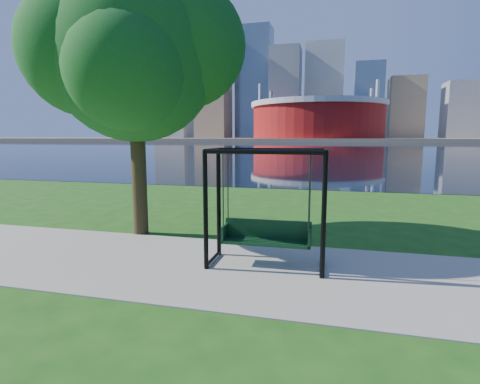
% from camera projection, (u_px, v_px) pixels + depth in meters
% --- Properties ---
extents(ground, '(900.00, 900.00, 0.00)m').
position_uv_depth(ground, '(241.00, 262.00, 8.38)').
color(ground, '#1E5114').
rests_on(ground, ground).
extents(path, '(120.00, 4.00, 0.03)m').
position_uv_depth(path, '(235.00, 269.00, 7.89)').
color(path, '#9E937F').
rests_on(path, ground).
extents(river, '(900.00, 180.00, 0.02)m').
position_uv_depth(river, '(329.00, 147.00, 106.13)').
color(river, black).
rests_on(river, ground).
extents(far_bank, '(900.00, 228.00, 2.00)m').
position_uv_depth(far_bank, '(334.00, 139.00, 301.51)').
color(far_bank, '#937F60').
rests_on(far_bank, ground).
extents(stadium, '(83.00, 83.00, 32.00)m').
position_uv_depth(stadium, '(318.00, 119.00, 233.99)').
color(stadium, maroon).
rests_on(stadium, far_bank).
extents(skyline, '(392.00, 66.00, 96.50)m').
position_uv_depth(skyline, '(330.00, 97.00, 310.31)').
color(skyline, gray).
rests_on(skyline, far_bank).
extents(swing, '(2.50, 1.13, 2.53)m').
position_uv_depth(swing, '(267.00, 211.00, 7.92)').
color(swing, black).
rests_on(swing, ground).
extents(park_tree, '(5.81, 5.25, 7.22)m').
position_uv_depth(park_tree, '(134.00, 53.00, 10.13)').
color(park_tree, '#2D2513').
rests_on(park_tree, ground).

